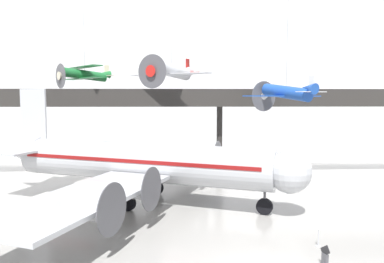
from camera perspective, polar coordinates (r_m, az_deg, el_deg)
name	(u,v)px	position (r m, az deg, el deg)	size (l,w,h in m)	color
hangar_back_wall	(211,78)	(57.22, 2.89, 8.21)	(140.00, 3.00, 24.57)	white
mezzanine_walkway	(221,104)	(43.68, 4.37, 4.26)	(110.00, 3.20, 10.22)	#2D2B28
airliner_silver_main	(139,163)	(33.42, -8.06, -4.72)	(28.29, 33.13, 10.07)	#B7BABF
suspended_plane_blue_trainer	(286,93)	(37.83, 14.15, 5.78)	(8.61, 7.63, 11.92)	#1E4CAD
suspended_plane_green_biplane	(85,74)	(45.73, -16.05, 8.36)	(6.49, 6.85, 9.56)	#1E6B33
suspended_plane_silver_racer	(171,71)	(40.32, -3.16, 9.20)	(8.80, 7.97, 9.69)	silver
stanchion_barrier	(318,241)	(25.45, 18.70, -15.55)	(0.36, 0.36, 1.08)	#B2B5BA
info_sign_pedestal	(325,258)	(22.81, 19.60, -17.70)	(0.28, 0.75, 1.24)	#4C4C51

